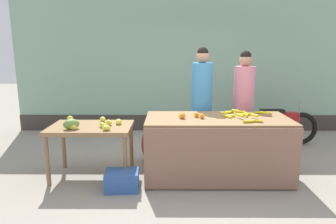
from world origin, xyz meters
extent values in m
plane|color=gray|center=(0.00, 0.00, 0.00)|extent=(24.00, 24.00, 0.00)
cube|color=#8CB299|center=(0.00, 2.66, 1.69)|extent=(7.53, 0.20, 3.37)
cube|color=#3F3833|center=(0.00, 2.55, 0.18)|extent=(7.53, 0.04, 0.36)
cube|color=olive|center=(0.37, 0.00, 0.44)|extent=(2.04, 0.90, 0.89)
cube|color=#8D6252|center=(0.37, -0.46, 0.44)|extent=(2.04, 0.03, 0.83)
cube|color=olive|center=(-1.44, 0.00, 0.74)|extent=(1.16, 0.74, 0.06)
cylinder|color=#89674C|center=(-1.98, -0.32, 0.35)|extent=(0.06, 0.06, 0.71)
cylinder|color=olive|center=(-0.91, -0.32, 0.35)|extent=(0.06, 0.06, 0.71)
cylinder|color=#8A6144|center=(-1.98, 0.32, 0.35)|extent=(0.06, 0.06, 0.71)
cylinder|color=#916542|center=(-0.91, 0.32, 0.35)|extent=(0.06, 0.06, 0.71)
cylinder|color=yellow|center=(0.55, 0.26, 0.91)|extent=(0.14, 0.12, 0.04)
cylinder|color=gold|center=(1.04, 0.27, 0.91)|extent=(0.15, 0.06, 0.04)
cylinder|color=gold|center=(0.86, -0.28, 0.91)|extent=(0.13, 0.07, 0.04)
cylinder|color=gold|center=(0.56, 0.03, 0.91)|extent=(0.13, 0.04, 0.04)
cylinder|color=yellow|center=(0.80, 0.08, 0.91)|extent=(0.08, 0.16, 0.04)
cylinder|color=gold|center=(0.72, -0.31, 0.91)|extent=(0.15, 0.06, 0.04)
cylinder|color=gold|center=(0.77, 0.31, 0.91)|extent=(0.15, 0.07, 0.04)
cylinder|color=yellow|center=(0.85, 0.17, 0.91)|extent=(0.14, 0.06, 0.04)
cylinder|color=gold|center=(0.59, 0.31, 0.91)|extent=(0.15, 0.08, 0.04)
cylinder|color=yellow|center=(0.51, 0.00, 0.91)|extent=(0.11, 0.13, 0.04)
cylinder|color=yellow|center=(0.75, 0.14, 0.91)|extent=(0.16, 0.05, 0.04)
cylinder|color=gold|center=(1.09, 0.12, 0.94)|extent=(0.14, 0.09, 0.04)
cylinder|color=gold|center=(0.88, -0.06, 0.94)|extent=(0.10, 0.13, 0.04)
cylinder|color=gold|center=(0.67, -0.06, 0.94)|extent=(0.10, 0.14, 0.04)
cylinder|color=gold|center=(0.68, 0.25, 0.94)|extent=(0.12, 0.11, 0.04)
cylinder|color=yellow|center=(0.51, 0.10, 0.94)|extent=(0.12, 0.12, 0.04)
sphere|color=orange|center=(-0.15, -0.01, 0.92)|extent=(0.07, 0.07, 0.07)
sphere|color=orange|center=(0.14, -0.06, 0.93)|extent=(0.07, 0.07, 0.07)
sphere|color=orange|center=(0.07, 0.03, 0.93)|extent=(0.07, 0.07, 0.07)
sphere|color=orange|center=(-0.13, -0.07, 0.93)|extent=(0.09, 0.09, 0.09)
ellipsoid|color=yellow|center=(-1.17, -0.26, 0.81)|extent=(0.12, 0.08, 0.08)
ellipsoid|color=yellow|center=(-1.19, 0.02, 0.81)|extent=(0.12, 0.12, 0.08)
ellipsoid|color=yellow|center=(-1.05, 0.07, 0.81)|extent=(0.11, 0.12, 0.08)
ellipsoid|color=yellow|center=(-1.26, -0.10, 0.81)|extent=(0.13, 0.13, 0.08)
ellipsoid|color=yellow|center=(-1.82, 0.26, 0.81)|extent=(0.10, 0.07, 0.08)
ellipsoid|color=yellow|center=(-1.63, -0.22, 0.81)|extent=(0.12, 0.09, 0.08)
ellipsoid|color=yellow|center=(-1.32, 0.24, 0.81)|extent=(0.13, 0.13, 0.08)
ellipsoid|color=yellow|center=(-1.06, 0.10, 0.81)|extent=(0.12, 0.13, 0.08)
ellipsoid|color=olive|center=(-1.66, -0.18, 0.84)|extent=(0.26, 0.22, 0.14)
cylinder|color=#33333D|center=(0.21, 0.70, 0.37)|extent=(0.29, 0.29, 0.73)
cylinder|color=#3F8CCC|center=(0.21, 0.70, 1.18)|extent=(0.34, 0.34, 0.90)
sphere|color=tan|center=(0.21, 0.70, 1.72)|extent=(0.21, 0.21, 0.21)
sphere|color=black|center=(0.21, 0.70, 1.79)|extent=(0.18, 0.18, 0.18)
cylinder|color=#33333D|center=(0.92, 0.80, 0.35)|extent=(0.29, 0.29, 0.71)
cylinder|color=pink|center=(0.92, 0.80, 1.14)|extent=(0.34, 0.34, 0.86)
sphere|color=tan|center=(0.92, 0.80, 1.67)|extent=(0.21, 0.21, 0.21)
sphere|color=black|center=(0.92, 0.80, 1.73)|extent=(0.18, 0.18, 0.18)
torus|color=black|center=(2.25, 1.51, 0.33)|extent=(0.65, 0.09, 0.65)
torus|color=black|center=(1.30, 1.51, 0.33)|extent=(0.65, 0.09, 0.65)
cube|color=#A51919|center=(1.77, 1.51, 0.51)|extent=(0.80, 0.18, 0.28)
cube|color=black|center=(1.67, 1.51, 0.67)|extent=(0.44, 0.16, 0.08)
cylinder|color=gray|center=(2.20, 1.51, 0.68)|extent=(0.04, 0.04, 0.40)
cube|color=#3359A5|center=(-0.95, -0.44, 0.13)|extent=(0.46, 0.35, 0.26)
ellipsoid|color=maroon|center=(-0.61, 0.62, 0.29)|extent=(0.47, 0.46, 0.59)
camera|label=1|loc=(-0.31, -4.14, 1.84)|focal=31.92mm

